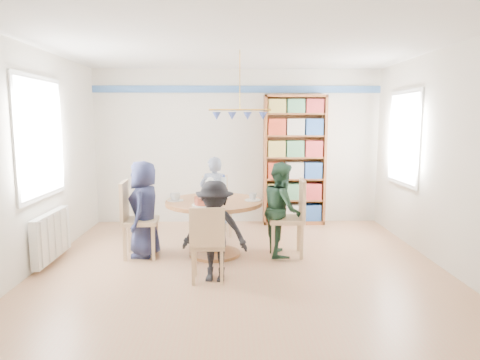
{
  "coord_description": "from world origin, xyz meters",
  "views": [
    {
      "loc": [
        -0.12,
        -5.07,
        1.81
      ],
      "look_at": [
        0.0,
        0.4,
        1.05
      ],
      "focal_mm": 32.0,
      "sensor_mm": 36.0,
      "label": 1
    }
  ],
  "objects_px": {
    "person_left": "(144,209)",
    "bookshelf": "(294,161)",
    "chair_left": "(134,216)",
    "dining_table": "(214,215)",
    "radiator": "(52,236)",
    "chair_far": "(216,202)",
    "person_far": "(215,198)",
    "chair_near": "(208,241)",
    "person_near": "(215,231)",
    "person_right": "(282,209)",
    "chair_right": "(293,214)"
  },
  "relations": [
    {
      "from": "person_left",
      "to": "bookshelf",
      "type": "distance_m",
      "value": 2.93
    },
    {
      "from": "chair_left",
      "to": "bookshelf",
      "type": "bearing_deg",
      "value": 37.22
    },
    {
      "from": "dining_table",
      "to": "chair_left",
      "type": "bearing_deg",
      "value": -177.48
    },
    {
      "from": "radiator",
      "to": "chair_far",
      "type": "relative_size",
      "value": 1.06
    },
    {
      "from": "radiator",
      "to": "person_far",
      "type": "xyz_separation_m",
      "value": [
        2.05,
        1.13,
        0.28
      ]
    },
    {
      "from": "radiator",
      "to": "dining_table",
      "type": "height_order",
      "value": "dining_table"
    },
    {
      "from": "person_far",
      "to": "chair_near",
      "type": "bearing_deg",
      "value": 95.99
    },
    {
      "from": "person_left",
      "to": "radiator",
      "type": "bearing_deg",
      "value": -75.6
    },
    {
      "from": "chair_near",
      "to": "person_near",
      "type": "relative_size",
      "value": 0.76
    },
    {
      "from": "person_left",
      "to": "bookshelf",
      "type": "xyz_separation_m",
      "value": [
        2.27,
        1.79,
        0.46
      ]
    },
    {
      "from": "chair_far",
      "to": "person_right",
      "type": "relative_size",
      "value": 0.74
    },
    {
      "from": "person_far",
      "to": "radiator",
      "type": "bearing_deg",
      "value": 35.34
    },
    {
      "from": "chair_near",
      "to": "bookshelf",
      "type": "height_order",
      "value": "bookshelf"
    },
    {
      "from": "dining_table",
      "to": "chair_right",
      "type": "height_order",
      "value": "chair_right"
    },
    {
      "from": "person_near",
      "to": "person_far",
      "type": "bearing_deg",
      "value": 101.38
    },
    {
      "from": "radiator",
      "to": "dining_table",
      "type": "bearing_deg",
      "value": 7.25
    },
    {
      "from": "chair_right",
      "to": "bookshelf",
      "type": "xyz_separation_m",
      "value": [
        0.28,
        1.81,
        0.53
      ]
    },
    {
      "from": "radiator",
      "to": "person_near",
      "type": "xyz_separation_m",
      "value": [
        2.12,
        -0.67,
        0.22
      ]
    },
    {
      "from": "chair_far",
      "to": "person_near",
      "type": "relative_size",
      "value": 0.82
    },
    {
      "from": "bookshelf",
      "to": "dining_table",
      "type": "bearing_deg",
      "value": -126.92
    },
    {
      "from": "chair_far",
      "to": "chair_near",
      "type": "bearing_deg",
      "value": -90.91
    },
    {
      "from": "chair_left",
      "to": "person_far",
      "type": "distance_m",
      "value": 1.39
    },
    {
      "from": "chair_near",
      "to": "person_left",
      "type": "bearing_deg",
      "value": 132.45
    },
    {
      "from": "radiator",
      "to": "dining_table",
      "type": "distance_m",
      "value": 2.1
    },
    {
      "from": "person_right",
      "to": "bookshelf",
      "type": "height_order",
      "value": "bookshelf"
    },
    {
      "from": "person_far",
      "to": "person_near",
      "type": "relative_size",
      "value": 1.1
    },
    {
      "from": "radiator",
      "to": "bookshelf",
      "type": "distance_m",
      "value": 4.04
    },
    {
      "from": "chair_right",
      "to": "radiator",
      "type": "bearing_deg",
      "value": -175.72
    },
    {
      "from": "person_left",
      "to": "bookshelf",
      "type": "bearing_deg",
      "value": 130.34
    },
    {
      "from": "radiator",
      "to": "person_right",
      "type": "xyz_separation_m",
      "value": [
        2.98,
        0.26,
        0.28
      ]
    },
    {
      "from": "chair_far",
      "to": "chair_left",
      "type": "bearing_deg",
      "value": -133.46
    },
    {
      "from": "dining_table",
      "to": "chair_near",
      "type": "xyz_separation_m",
      "value": [
        -0.04,
        -0.99,
        -0.07
      ]
    },
    {
      "from": "dining_table",
      "to": "person_left",
      "type": "height_order",
      "value": "person_left"
    },
    {
      "from": "chair_far",
      "to": "dining_table",
      "type": "bearing_deg",
      "value": -89.67
    },
    {
      "from": "radiator",
      "to": "chair_far",
      "type": "distance_m",
      "value": 2.47
    },
    {
      "from": "chair_far",
      "to": "chair_right",
      "type": "bearing_deg",
      "value": -45.95
    },
    {
      "from": "person_left",
      "to": "person_far",
      "type": "relative_size",
      "value": 1.02
    },
    {
      "from": "chair_right",
      "to": "chair_left",
      "type": "bearing_deg",
      "value": -179.53
    },
    {
      "from": "radiator",
      "to": "chair_left",
      "type": "xyz_separation_m",
      "value": [
        1.01,
        0.22,
        0.21
      ]
    },
    {
      "from": "person_left",
      "to": "person_near",
      "type": "bearing_deg",
      "value": 48.56
    },
    {
      "from": "chair_right",
      "to": "person_near",
      "type": "xyz_separation_m",
      "value": [
        -1.02,
        -0.91,
        0.0
      ]
    },
    {
      "from": "dining_table",
      "to": "bookshelf",
      "type": "xyz_separation_m",
      "value": [
        1.34,
        1.78,
        0.55
      ]
    },
    {
      "from": "chair_right",
      "to": "person_right",
      "type": "distance_m",
      "value": 0.16
    },
    {
      "from": "radiator",
      "to": "person_left",
      "type": "relative_size",
      "value": 0.78
    },
    {
      "from": "radiator",
      "to": "dining_table",
      "type": "relative_size",
      "value": 0.77
    },
    {
      "from": "person_right",
      "to": "bookshelf",
      "type": "xyz_separation_m",
      "value": [
        0.43,
        1.78,
        0.47
      ]
    },
    {
      "from": "chair_near",
      "to": "person_left",
      "type": "relative_size",
      "value": 0.68
    },
    {
      "from": "radiator",
      "to": "chair_near",
      "type": "xyz_separation_m",
      "value": [
        2.04,
        -0.73,
        0.13
      ]
    },
    {
      "from": "dining_table",
      "to": "person_far",
      "type": "distance_m",
      "value": 0.87
    },
    {
      "from": "radiator",
      "to": "chair_right",
      "type": "xyz_separation_m",
      "value": [
        3.13,
        0.23,
        0.22
      ]
    }
  ]
}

